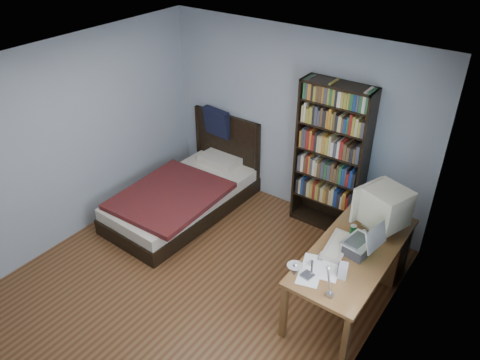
{
  "coord_description": "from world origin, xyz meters",
  "views": [
    {
      "loc": [
        2.7,
        -2.85,
        3.86
      ],
      "look_at": [
        0.1,
        0.77,
        1.08
      ],
      "focal_mm": 35.0,
      "sensor_mm": 36.0,
      "label": 1
    }
  ],
  "objects_px": {
    "desk_lamp": "(301,273)",
    "crt_monitor": "(383,206)",
    "bed": "(187,193)",
    "soda_can": "(353,231)",
    "laptop": "(360,246)",
    "keyboard": "(337,246)",
    "speaker": "(343,271)",
    "desk": "(370,247)",
    "bookshelf": "(331,159)"
  },
  "relations": [
    {
      "from": "crt_monitor",
      "to": "keyboard",
      "type": "xyz_separation_m",
      "value": [
        -0.23,
        -0.56,
        -0.27
      ]
    },
    {
      "from": "bookshelf",
      "to": "desk",
      "type": "bearing_deg",
      "value": -35.75
    },
    {
      "from": "speaker",
      "to": "bed",
      "type": "distance_m",
      "value": 2.81
    },
    {
      "from": "laptop",
      "to": "desk_lamp",
      "type": "relative_size",
      "value": 0.63
    },
    {
      "from": "laptop",
      "to": "crt_monitor",
      "type": "bearing_deg",
      "value": 89.67
    },
    {
      "from": "desk",
      "to": "keyboard",
      "type": "distance_m",
      "value": 0.68
    },
    {
      "from": "bed",
      "to": "soda_can",
      "type": "bearing_deg",
      "value": -2.48
    },
    {
      "from": "desk_lamp",
      "to": "soda_can",
      "type": "xyz_separation_m",
      "value": [
        -0.08,
        1.31,
        -0.45
      ]
    },
    {
      "from": "crt_monitor",
      "to": "keyboard",
      "type": "distance_m",
      "value": 0.66
    },
    {
      "from": "desk_lamp",
      "to": "speaker",
      "type": "height_order",
      "value": "desk_lamp"
    },
    {
      "from": "laptop",
      "to": "bookshelf",
      "type": "distance_m",
      "value": 1.49
    },
    {
      "from": "desk_lamp",
      "to": "bookshelf",
      "type": "relative_size",
      "value": 0.32
    },
    {
      "from": "crt_monitor",
      "to": "speaker",
      "type": "distance_m",
      "value": 0.95
    },
    {
      "from": "crt_monitor",
      "to": "keyboard",
      "type": "height_order",
      "value": "crt_monitor"
    },
    {
      "from": "crt_monitor",
      "to": "bed",
      "type": "xyz_separation_m",
      "value": [
        -2.65,
        -0.18,
        -0.77
      ]
    },
    {
      "from": "desk",
      "to": "keyboard",
      "type": "relative_size",
      "value": 3.42
    },
    {
      "from": "desk_lamp",
      "to": "keyboard",
      "type": "xyz_separation_m",
      "value": [
        -0.12,
        1.04,
        -0.49
      ]
    },
    {
      "from": "desk",
      "to": "speaker",
      "type": "height_order",
      "value": "speaker"
    },
    {
      "from": "desk",
      "to": "speaker",
      "type": "relative_size",
      "value": 10.72
    },
    {
      "from": "crt_monitor",
      "to": "soda_can",
      "type": "xyz_separation_m",
      "value": [
        -0.18,
        -0.29,
        -0.23
      ]
    },
    {
      "from": "speaker",
      "to": "laptop",
      "type": "bearing_deg",
      "value": 73.5
    },
    {
      "from": "speaker",
      "to": "soda_can",
      "type": "height_order",
      "value": "speaker"
    },
    {
      "from": "bookshelf",
      "to": "laptop",
      "type": "bearing_deg",
      "value": -51.6
    },
    {
      "from": "crt_monitor",
      "to": "bookshelf",
      "type": "xyz_separation_m",
      "value": [
        -0.93,
        0.63,
        -0.02
      ]
    },
    {
      "from": "crt_monitor",
      "to": "laptop",
      "type": "height_order",
      "value": "crt_monitor"
    },
    {
      "from": "crt_monitor",
      "to": "speaker",
      "type": "bearing_deg",
      "value": -90.06
    },
    {
      "from": "desk_lamp",
      "to": "crt_monitor",
      "type": "bearing_deg",
      "value": 86.22
    },
    {
      "from": "laptop",
      "to": "soda_can",
      "type": "distance_m",
      "value": 0.31
    },
    {
      "from": "laptop",
      "to": "soda_can",
      "type": "xyz_separation_m",
      "value": [
        -0.18,
        0.24,
        -0.05
      ]
    },
    {
      "from": "speaker",
      "to": "bed",
      "type": "xyz_separation_m",
      "value": [
        -2.65,
        0.75,
        -0.56
      ]
    },
    {
      "from": "desk",
      "to": "bookshelf",
      "type": "bearing_deg",
      "value": 144.25
    },
    {
      "from": "desk_lamp",
      "to": "speaker",
      "type": "relative_size",
      "value": 3.86
    },
    {
      "from": "crt_monitor",
      "to": "desk_lamp",
      "type": "relative_size",
      "value": 0.89
    },
    {
      "from": "desk_lamp",
      "to": "laptop",
      "type": "bearing_deg",
      "value": 84.52
    },
    {
      "from": "crt_monitor",
      "to": "speaker",
      "type": "height_order",
      "value": "crt_monitor"
    },
    {
      "from": "crt_monitor",
      "to": "bed",
      "type": "relative_size",
      "value": 0.25
    },
    {
      "from": "speaker",
      "to": "desk_lamp",
      "type": "bearing_deg",
      "value": -115.68
    },
    {
      "from": "keyboard",
      "to": "crt_monitor",
      "type": "bearing_deg",
      "value": 60.31
    },
    {
      "from": "bookshelf",
      "to": "bed",
      "type": "relative_size",
      "value": 0.89
    },
    {
      "from": "soda_can",
      "to": "bed",
      "type": "distance_m",
      "value": 2.52
    },
    {
      "from": "desk",
      "to": "bed",
      "type": "xyz_separation_m",
      "value": [
        -2.58,
        -0.2,
        -0.17
      ]
    },
    {
      "from": "desk",
      "to": "crt_monitor",
      "type": "distance_m",
      "value": 0.6
    },
    {
      "from": "bed",
      "to": "speaker",
      "type": "bearing_deg",
      "value": -15.83
    },
    {
      "from": "soda_can",
      "to": "bookshelf",
      "type": "bearing_deg",
      "value": 128.86
    },
    {
      "from": "soda_can",
      "to": "bookshelf",
      "type": "height_order",
      "value": "bookshelf"
    },
    {
      "from": "laptop",
      "to": "keyboard",
      "type": "relative_size",
      "value": 0.77
    },
    {
      "from": "speaker",
      "to": "desk",
      "type": "bearing_deg",
      "value": 77.31
    },
    {
      "from": "soda_can",
      "to": "bookshelf",
      "type": "xyz_separation_m",
      "value": [
        -0.74,
        0.92,
        0.2
      ]
    },
    {
      "from": "crt_monitor",
      "to": "bookshelf",
      "type": "bearing_deg",
      "value": 145.56
    },
    {
      "from": "keyboard",
      "to": "speaker",
      "type": "distance_m",
      "value": 0.44
    }
  ]
}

